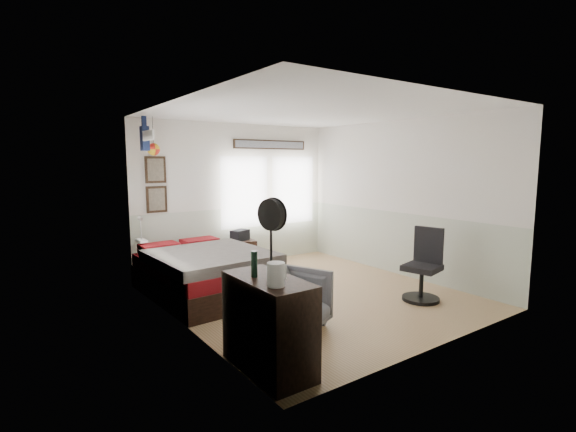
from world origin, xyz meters
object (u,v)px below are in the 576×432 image
Objects in this scene: dresser at (269,324)px; armchair at (292,300)px; task_chair at (423,271)px; bed at (204,272)px; nightstand at (240,254)px.

armchair is (0.75, 0.67, -0.10)m from dresser.
task_chair reaches higher than dresser.
bed is 3.21m from task_chair.
task_chair is at bearing -59.51° from nightstand.
armchair is 3.06m from nightstand.
task_chair is (1.28, -3.14, 0.16)m from nightstand.
dresser is at bearing -102.90° from bed.
dresser is (-0.44, -2.49, 0.12)m from bed.
task_chair is at bearing 8.81° from dresser.
nightstand is at bearing 98.26° from task_chair.
nightstand is at bearing 49.82° from armchair.
bed is 2.53m from dresser.
armchair is 0.74× the size of task_chair.
bed is 1.64m from nightstand.
bed is 2.11× the size of task_chair.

